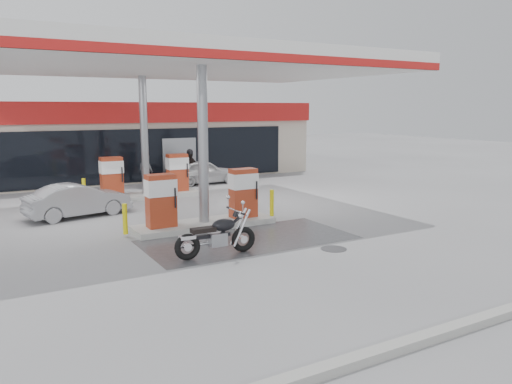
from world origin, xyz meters
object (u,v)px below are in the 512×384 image
Objects in this scene: hatchback_silver at (78,200)px; biker_walking at (190,168)px; attendant at (146,171)px; parked_motorcycle at (217,236)px; pump_island_near at (204,205)px; pump_island_far at (146,181)px; sedan_white at (203,172)px.

biker_walking is (6.04, 4.63, 0.26)m from hatchback_silver.
parked_motorcycle is at bearing 149.89° from attendant.
pump_island_far is (0.00, 6.00, 0.00)m from pump_island_near.
hatchback_silver is 7.62m from biker_walking.
biker_walking is at bearing 70.61° from pump_island_near.
hatchback_silver is 2.10× the size of biker_walking.
pump_island_near is at bearing -130.65° from biker_walking.
pump_island_far is at bearing 90.00° from pump_island_near.
sedan_white is at bearing -65.93° from hatchback_silver.
biker_walking is at bearing 72.29° from parked_motorcycle.
hatchback_silver is at bearing -163.79° from biker_walking.
pump_island_near is 9.18m from sedan_white.
parked_motorcycle is 6.93m from hatchback_silver.
biker_walking reaches higher than sedan_white.
attendant is (0.89, 8.80, 0.06)m from pump_island_near.
parked_motorcycle is at bearing -107.67° from pump_island_near.
pump_island_far is at bearing 123.17° from sedan_white.
attendant is at bearing 142.01° from biker_walking.
pump_island_near is at bearing -149.94° from hatchback_silver.
hatchback_silver is at bearing 109.78° from parked_motorcycle.
pump_island_near and pump_island_far have the same top height.
attendant reaches higher than parked_motorcycle.
attendant is 2.08m from biker_walking.
attendant reaches higher than sedan_white.
pump_island_near is 2.31× the size of parked_motorcycle.
sedan_white is 0.82m from biker_walking.
parked_motorcycle is (-0.95, -9.00, -0.20)m from pump_island_far.
sedan_white is (3.64, 2.42, -0.11)m from pump_island_far.
hatchback_silver is (-3.16, -2.43, -0.13)m from pump_island_far.
hatchback_silver is at bearing 121.04° from attendant.
sedan_white reaches higher than parked_motorcycle.
sedan_white is (4.60, 11.42, 0.10)m from parked_motorcycle.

